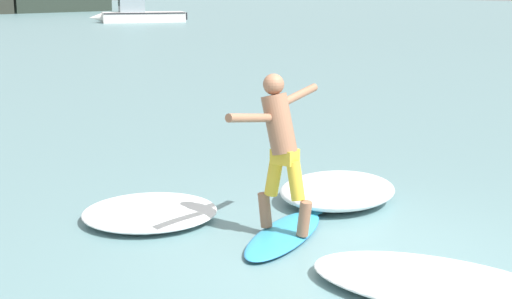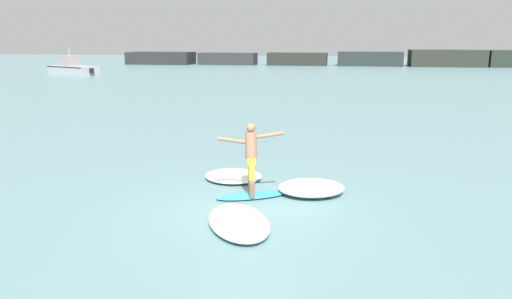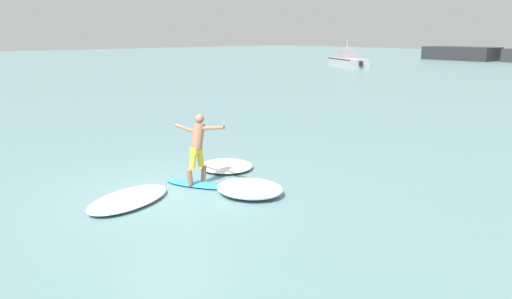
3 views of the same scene
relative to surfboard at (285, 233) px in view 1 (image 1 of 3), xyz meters
name	(u,v)px [view 1 (image 1 of 3)]	position (x,y,z in m)	size (l,w,h in m)	color
ground_plane	(343,260)	(-0.02, -0.88, -0.04)	(200.00, 200.00, 0.00)	slate
surfboard	(285,233)	(0.00, 0.00, 0.00)	(1.89, 1.27, 0.21)	#34A3CD
surfer	(280,140)	(-0.04, 0.05, 1.06)	(1.60, 0.71, 1.73)	#976349
fishing_boat_near_jetty	(139,14)	(22.51, 39.26, 0.56)	(6.67, 4.28, 2.77)	white
wave_foam_at_tail	(150,212)	(-0.79, 1.50, 0.05)	(2.11, 2.07, 0.18)	white
wave_foam_at_nose	(337,190)	(1.40, 0.51, 0.11)	(1.97, 1.79, 0.31)	white
wave_foam_beside	(435,283)	(0.04, -1.95, 0.05)	(2.00, 2.61, 0.18)	white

